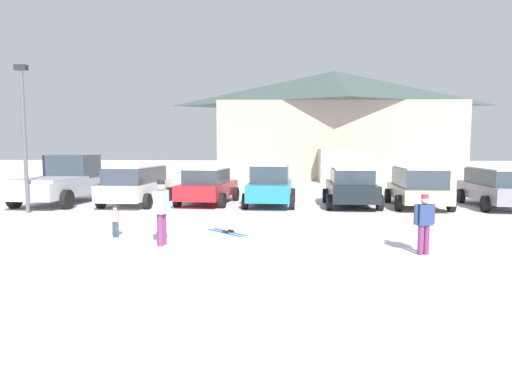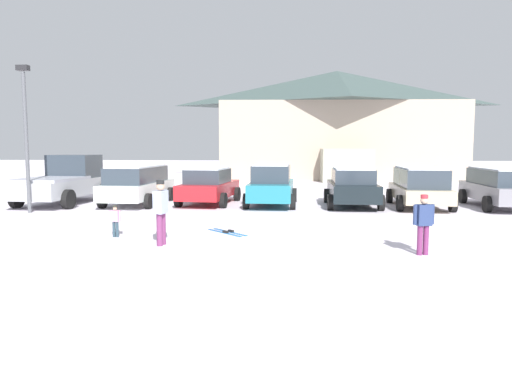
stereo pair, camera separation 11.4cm
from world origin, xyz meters
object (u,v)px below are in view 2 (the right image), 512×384
Objects in this scene: skier_teen_in_navy_coat at (424,221)px; skier_child_in_pink_snowsuit at (115,219)px; parked_black_sedan at (352,187)px; skier_adult_in_blue_parka at (161,209)px; parked_red_sedan at (209,186)px; parked_beige_suv at (419,186)px; parked_white_suv at (138,184)px; lamp_post at (26,131)px; pair_of_skis at (227,232)px; parked_teal_hatchback at (272,185)px; parked_grey_wagon at (499,186)px; ski_lodge at (336,124)px; pickup_truck at (66,181)px.

skier_teen_in_navy_coat reaches higher than skier_child_in_pink_snowsuit.
parked_black_sedan is 2.43× the size of skier_adult_in_blue_parka.
parked_red_sedan is 0.96× the size of parked_beige_suv.
skier_adult_in_blue_parka is at bearing -67.57° from parked_white_suv.
parked_red_sedan is at bearing 26.74° from lamp_post.
pair_of_skis is at bearing 15.74° from skier_child_in_pink_snowsuit.
parked_teal_hatchback reaches higher than skier_adult_in_blue_parka.
parked_grey_wagon is (12.14, -0.43, 0.08)m from parked_red_sedan.
ski_lodge is 15.08× the size of pair_of_skis.
parked_beige_suv reaches higher than parked_grey_wagon.
parked_white_suv is 9.25m from parked_black_sedan.
ski_lodge reaches higher than parked_white_suv.
parked_red_sedan is 6.42m from pickup_truck.
parked_white_suv is 12.00m from parked_beige_suv.
parked_white_suv is 3.35m from pickup_truck.
parked_white_suv reaches higher than skier_teen_in_navy_coat.
parked_teal_hatchback is at bearing 73.18° from skier_adult_in_blue_parka.
ski_lodge reaches higher than skier_teen_in_navy_coat.
ski_lodge is 19.55m from parked_black_sedan.
parked_teal_hatchback reaches higher than parked_black_sedan.
pair_of_skis is (8.17, -6.53, -0.97)m from pickup_truck.
parked_grey_wagon is at bearing 34.44° from skier_adult_in_blue_parka.
parked_beige_suv is (12.00, -0.08, -0.01)m from parked_white_suv.
ski_lodge is 21.86× the size of skier_child_in_pink_snowsuit.
parked_teal_hatchback reaches higher than parked_white_suv.
skier_adult_in_blue_parka is at bearing -104.53° from ski_lodge.
parked_red_sedan is at bearing 177.96° from parked_grey_wagon.
parked_beige_suv is at bearing 75.22° from skier_teen_in_navy_coat.
skier_adult_in_blue_parka is at bearing -129.05° from pair_of_skis.
lamp_post reaches higher than pair_of_skis.
skier_child_in_pink_snowsuit is at bearing -164.26° from pair_of_skis.
parked_teal_hatchback is at bearing 0.46° from parked_white_suv.
pickup_truck is at bearing 141.34° from pair_of_skis.
parked_red_sedan is 3.11× the size of skier_teen_in_navy_coat.
skier_child_in_pink_snowsuit is at bearing -76.00° from parked_white_suv.
parked_red_sedan is 3.38× the size of pair_of_skis.
ski_lodge is 3.53× the size of lamp_post.
parked_teal_hatchback is 9.36m from parked_grey_wagon.
skier_adult_in_blue_parka is (-6.35, 0.58, 0.15)m from skier_teen_in_navy_coat.
skier_adult_in_blue_parka is at bearing -51.10° from pickup_truck.
parked_grey_wagon is at bearing 0.85° from parked_beige_suv.
parked_red_sedan is at bearing 7.35° from parked_white_suv.
ski_lodge is at bearing 57.93° from lamp_post.
skier_teen_in_navy_coat is (0.47, -8.65, -0.04)m from parked_black_sedan.
parked_black_sedan is at bearing -1.15° from pickup_truck.
ski_lodge reaches higher than pair_of_skis.
skier_adult_in_blue_parka is 2.48m from pair_of_skis.
parked_white_suv is 3.38× the size of skier_teen_in_navy_coat.
parked_black_sedan is 0.73× the size of lamp_post.
skier_child_in_pink_snowsuit is (-10.20, -7.13, -0.40)m from parked_beige_suv.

